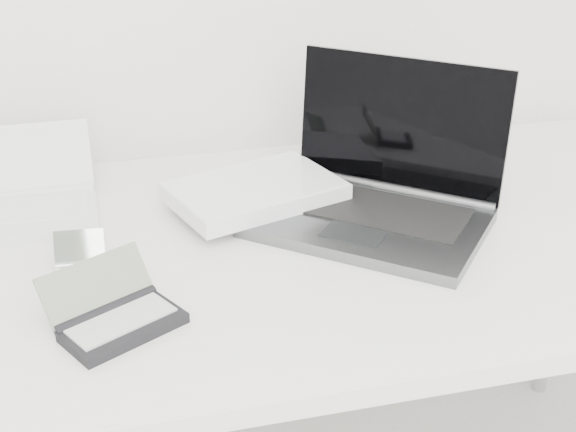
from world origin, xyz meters
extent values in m
cube|color=white|center=(0.00, 1.55, 0.71)|extent=(1.60, 0.80, 0.03)
cylinder|color=silver|center=(0.75, 1.90, 0.35)|extent=(0.04, 0.04, 0.70)
cube|color=#5B5E60|center=(0.12, 1.55, 0.74)|extent=(0.45, 0.44, 0.02)
cube|color=black|center=(0.14, 1.58, 0.75)|extent=(0.32, 0.31, 0.00)
cube|color=black|center=(0.21, 1.66, 0.87)|extent=(0.30, 0.27, 0.24)
cylinder|color=#5B5E60|center=(0.20, 1.65, 0.75)|extent=(0.29, 0.25, 0.02)
cube|color=#333538|center=(0.08, 1.50, 0.75)|extent=(0.12, 0.11, 0.00)
cube|color=white|center=(-0.05, 1.67, 0.76)|extent=(0.33, 0.27, 0.03)
cube|color=white|center=(-0.05, 1.67, 0.78)|extent=(0.32, 0.26, 0.00)
cube|color=white|center=(-0.44, 1.71, 0.74)|extent=(0.24, 0.17, 0.02)
cube|color=silver|center=(-0.44, 1.73, 0.75)|extent=(0.21, 0.10, 0.00)
cube|color=white|center=(-0.44, 1.86, 0.79)|extent=(0.24, 0.13, 0.09)
cylinder|color=white|center=(-0.44, 1.79, 0.75)|extent=(0.24, 0.02, 0.02)
cube|color=silver|center=(-0.35, 1.49, 0.74)|extent=(0.08, 0.06, 0.01)
cube|color=silver|center=(-0.35, 1.49, 0.74)|extent=(0.06, 0.04, 0.00)
cube|color=#97A597|center=(-0.35, 1.54, 0.76)|extent=(0.08, 0.03, 0.05)
cylinder|color=silver|center=(-0.35, 1.52, 0.74)|extent=(0.07, 0.02, 0.01)
cube|color=black|center=(-0.30, 1.34, 0.74)|extent=(0.18, 0.15, 0.01)
cube|color=#A4A4A4|center=(-0.30, 1.35, 0.75)|extent=(0.15, 0.12, 0.00)
cube|color=gray|center=(-0.33, 1.40, 0.78)|extent=(0.16, 0.11, 0.06)
cylinder|color=black|center=(-0.32, 1.38, 0.74)|extent=(0.14, 0.09, 0.02)
camera|label=1|loc=(-0.30, 0.42, 1.35)|focal=50.00mm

